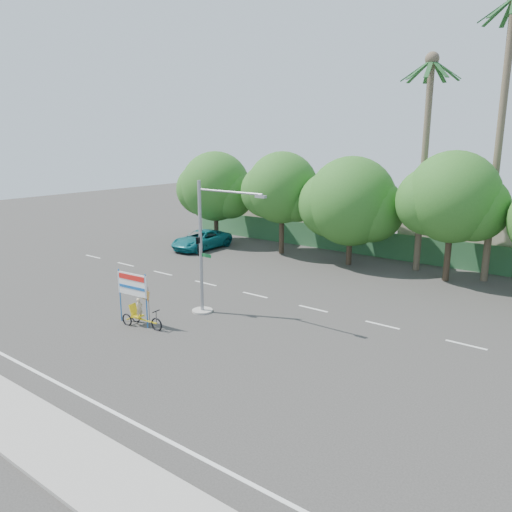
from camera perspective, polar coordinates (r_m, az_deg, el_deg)
The scene contains 14 objects.
ground at distance 22.80m, azimuth -8.52°, elevation -10.30°, with size 120.00×120.00×0.00m, color #33302D.
sidewalk_near at distance 18.96m, azimuth -25.69°, elevation -16.56°, with size 50.00×2.40×0.12m, color gray.
fence at distance 39.78m, azimuth 14.17°, elevation 1.25°, with size 38.00×0.08×2.00m, color #336B3D.
building_left at distance 48.10m, azimuth 5.41°, elevation 4.87°, with size 12.00×8.00×4.00m, color beige.
building_right at distance 41.65m, azimuth 26.88°, elevation 1.85°, with size 14.00×8.00×3.60m, color beige.
tree_far_left at distance 43.83m, azimuth -4.69°, elevation 7.69°, with size 7.14×6.00×7.96m.
tree_left at distance 39.47m, azimuth 2.95°, elevation 7.52°, with size 6.66×5.60×8.07m.
tree_center at distance 36.51m, azimuth 10.75°, elevation 5.88°, with size 7.62×6.40×7.85m.
tree_right at distance 33.88m, azimuth 21.48°, elevation 5.93°, with size 6.90×5.80×8.36m.
palm_tall at distance 34.65m, azimuth 26.30°, elevation 14.33°, with size 3.73×3.79×17.45m.
palm_short at distance 35.83m, azimuth 18.84°, elevation 12.33°, with size 3.73×3.79×14.45m.
traffic_signal at distance 26.02m, azimuth -5.84°, elevation -0.42°, with size 4.72×1.10×7.00m.
trike_billboard at distance 25.34m, azimuth -13.43°, elevation -5.35°, with size 2.83×0.71×2.78m.
pickup_truck at distance 41.85m, azimuth -6.27°, elevation 1.86°, with size 2.56×5.56×1.55m, color #106E75.
Camera 1 is at (15.17, -14.37, 9.13)m, focal length 35.00 mm.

